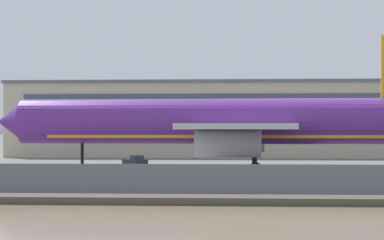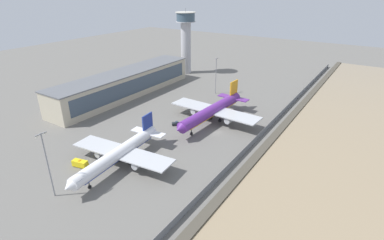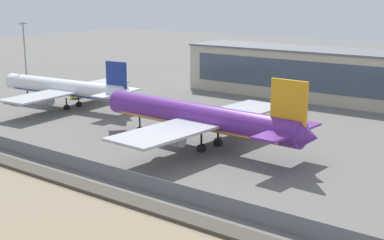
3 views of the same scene
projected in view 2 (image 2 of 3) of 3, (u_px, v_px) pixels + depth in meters
name	position (u px, v px, depth m)	size (l,w,h in m)	color
ground_plane	(218.00, 133.00, 122.07)	(500.00, 500.00, 0.00)	#66635E
shoreline_seawall	(266.00, 146.00, 111.71)	(320.00, 3.00, 0.50)	#474238
perimeter_fence	(255.00, 140.00, 113.58)	(280.00, 0.10, 2.39)	slate
cargo_jet_purple	(213.00, 110.00, 129.58)	(48.70, 41.65, 14.42)	#602889
passenger_jet_white	(119.00, 153.00, 97.93)	(43.24, 37.33, 12.56)	white
baggage_tug	(176.00, 124.00, 128.36)	(3.33, 3.45, 1.80)	#1E2328
ops_van	(80.00, 163.00, 98.81)	(3.19, 5.53, 2.48)	yellow
control_tower	(186.00, 37.00, 196.94)	(13.16, 13.16, 42.08)	#ADADB2
terminal_building	(126.00, 83.00, 161.55)	(90.29, 16.96, 13.28)	#BCB299
apron_light_mast_apron_west	(216.00, 74.00, 162.23)	(3.20, 0.40, 19.83)	gray
apron_light_mast_apron_east	(47.00, 162.00, 80.87)	(3.20, 0.40, 20.06)	gray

